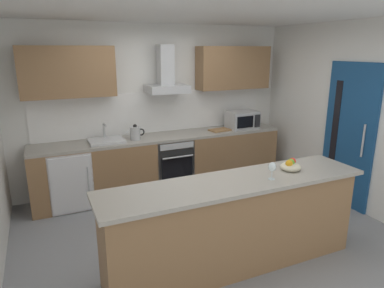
% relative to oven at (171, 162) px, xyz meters
% --- Properties ---
extents(ground, '(5.50, 4.61, 0.02)m').
position_rel_oven_xyz_m(ground, '(-0.10, -1.46, -0.47)').
color(ground, gray).
extents(ceiling, '(5.50, 4.61, 0.02)m').
position_rel_oven_xyz_m(ceiling, '(-0.10, -1.46, 2.15)').
color(ceiling, white).
extents(wall_back, '(5.50, 0.12, 2.60)m').
position_rel_oven_xyz_m(wall_back, '(-0.10, 0.41, 0.84)').
color(wall_back, white).
rests_on(wall_back, ground).
extents(wall_right, '(0.12, 4.61, 2.60)m').
position_rel_oven_xyz_m(wall_right, '(2.20, -1.46, 0.84)').
color(wall_right, white).
rests_on(wall_right, ground).
extents(backsplash_tile, '(3.82, 0.02, 0.66)m').
position_rel_oven_xyz_m(backsplash_tile, '(-0.10, 0.33, 0.77)').
color(backsplash_tile, white).
extents(counter_back, '(3.96, 0.60, 0.90)m').
position_rel_oven_xyz_m(counter_back, '(-0.10, 0.03, -0.01)').
color(counter_back, olive).
rests_on(counter_back, ground).
extents(counter_island, '(2.78, 0.64, 0.96)m').
position_rel_oven_xyz_m(counter_island, '(-0.14, -2.22, 0.03)').
color(counter_island, olive).
rests_on(counter_island, ground).
extents(upper_cabinets, '(3.90, 0.32, 0.70)m').
position_rel_oven_xyz_m(upper_cabinets, '(-0.10, 0.18, 1.45)').
color(upper_cabinets, olive).
extents(side_door, '(0.08, 0.85, 2.05)m').
position_rel_oven_xyz_m(side_door, '(2.13, -1.53, 0.57)').
color(side_door, navy).
rests_on(side_door, ground).
extents(oven, '(0.60, 0.62, 0.80)m').
position_rel_oven_xyz_m(oven, '(0.00, 0.00, 0.00)').
color(oven, slate).
rests_on(oven, ground).
extents(refrigerator, '(0.58, 0.60, 0.85)m').
position_rel_oven_xyz_m(refrigerator, '(-1.55, -0.00, -0.03)').
color(refrigerator, white).
rests_on(refrigerator, ground).
extents(microwave, '(0.50, 0.38, 0.30)m').
position_rel_oven_xyz_m(microwave, '(1.31, -0.03, 0.59)').
color(microwave, '#B7BABC').
rests_on(microwave, counter_back).
extents(sink, '(0.50, 0.40, 0.26)m').
position_rel_oven_xyz_m(sink, '(-0.99, 0.01, 0.47)').
color(sink, silver).
rests_on(sink, counter_back).
extents(kettle, '(0.29, 0.15, 0.24)m').
position_rel_oven_xyz_m(kettle, '(-0.57, -0.03, 0.55)').
color(kettle, '#B7BABC').
rests_on(kettle, counter_back).
extents(range_hood, '(0.62, 0.45, 0.72)m').
position_rel_oven_xyz_m(range_hood, '(0.00, 0.13, 1.33)').
color(range_hood, '#B7BABC').
extents(wine_glass, '(0.08, 0.08, 0.18)m').
position_rel_oven_xyz_m(wine_glass, '(0.20, -2.33, 0.62)').
color(wine_glass, silver).
rests_on(wine_glass, counter_island).
extents(fruit_bowl, '(0.22, 0.22, 0.13)m').
position_rel_oven_xyz_m(fruit_bowl, '(0.55, -2.19, 0.55)').
color(fruit_bowl, beige).
rests_on(fruit_bowl, counter_island).
extents(chopping_board, '(0.37, 0.27, 0.02)m').
position_rel_oven_xyz_m(chopping_board, '(0.88, -0.02, 0.45)').
color(chopping_board, '#9E7247').
rests_on(chopping_board, counter_back).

